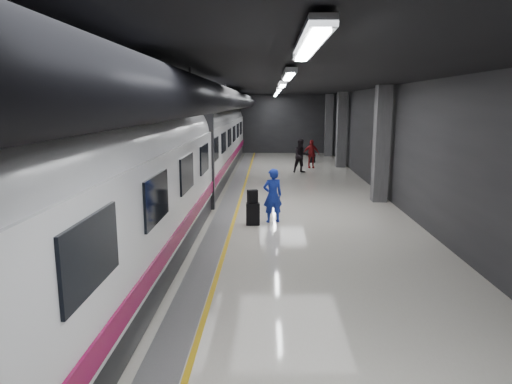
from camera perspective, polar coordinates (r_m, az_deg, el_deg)
ground at (r=16.27m, az=0.90°, el=-2.52°), size 40.00×40.00×0.00m
platform_hall at (r=16.79m, az=-0.01°, el=10.09°), size 10.02×40.02×4.51m
train at (r=16.29m, az=-10.62°, el=4.70°), size 3.05×38.00×4.05m
traveler_main at (r=14.75m, az=2.09°, el=-0.43°), size 0.74×0.59×1.76m
suitcase_main at (r=14.50m, az=-0.39°, el=-2.77°), size 0.45×0.30×0.70m
shoulder_bag at (r=14.38m, az=-0.44°, el=-0.57°), size 0.36×0.26×0.43m
traveler_far_a at (r=25.58m, az=5.66°, el=4.53°), size 1.08×0.94×1.90m
traveler_far_b at (r=27.61m, az=6.90°, el=4.75°), size 1.03×0.52×1.69m
suitcase_far at (r=30.23m, az=7.08°, el=4.19°), size 0.38×0.25×0.55m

